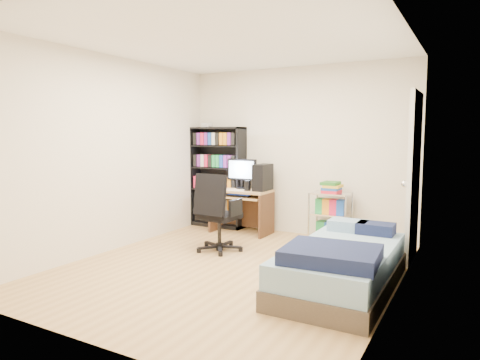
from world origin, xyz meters
The scene contains 7 objects.
room centered at (0.00, 0.00, 1.25)m, with size 3.58×4.08×2.58m.
media_shelf centered at (-1.32, 1.84, 0.83)m, with size 0.91×0.30×1.69m.
computer_desk centered at (-0.66, 1.66, 0.61)m, with size 0.89×0.52×1.13m.
office_chair centered at (-0.51, 0.54, 0.32)m, with size 0.62×0.62×1.01m.
wire_cart centered at (0.62, 1.71, 0.56)m, with size 0.54×0.39×0.86m.
bed centered at (1.27, -0.03, 0.23)m, with size 0.93×1.86×0.53m.
door centered at (1.72, 1.35, 1.00)m, with size 0.12×0.80×2.00m.
Camera 1 is at (2.36, -4.04, 1.49)m, focal length 32.00 mm.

